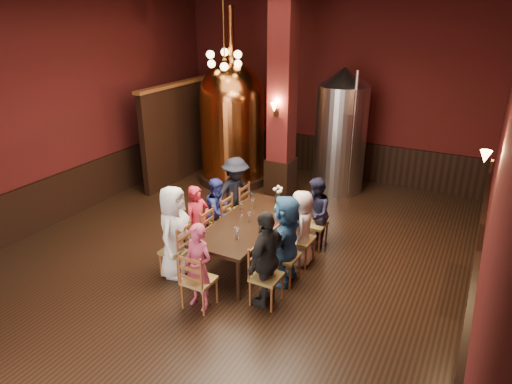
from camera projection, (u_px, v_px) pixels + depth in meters
The scene contains 37 objects.
room at pixel (227, 136), 7.45m from camera, with size 10.00×10.02×4.50m.
wainscot_right at pixel (471, 292), 6.41m from camera, with size 0.08×9.90×1.00m, color black.
wainscot_back at pixel (325, 156), 12.18m from camera, with size 7.90×0.08×1.00m, color black.
wainscot_left at pixel (72, 192), 9.83m from camera, with size 0.08×9.90×1.00m, color black.
column at pixel (282, 104), 9.87m from camera, with size 0.58×0.58×4.50m, color #450E11.
partition at pixel (186, 131), 11.85m from camera, with size 0.22×3.50×2.40m, color black.
pendant_cluster at pixel (224, 59), 10.28m from camera, with size 0.90×0.90×1.70m, color #A57226, non-canonical shape.
sconce_wall at pixel (492, 161), 6.44m from camera, with size 0.20×0.20×0.36m, color black, non-canonical shape.
sconce_column at pixel (276, 109), 9.65m from camera, with size 0.20×0.20×0.36m, color black, non-canonical shape.
dining_table at pixel (249, 225), 7.96m from camera, with size 1.00×2.40×0.75m.
chair_0 at pixel (175, 250), 7.59m from camera, with size 0.46×0.46×0.92m, color brown, non-canonical shape.
person_0 at pixel (174, 232), 7.47m from camera, with size 0.78×0.51×1.59m, color silver.
chair_1 at pixel (198, 233), 8.14m from camera, with size 0.46×0.46×0.92m, color brown, non-canonical shape.
person_1 at pixel (198, 222), 8.06m from camera, with size 0.50×0.33×1.36m, color #B31E33.
chair_2 at pixel (218, 219), 8.68m from camera, with size 0.46×0.46×0.92m, color brown, non-canonical shape.
person_2 at pixel (218, 211), 8.61m from camera, with size 0.62×0.31×1.29m, color navy.
chair_3 at pixel (236, 206), 9.23m from camera, with size 0.46×0.46×0.92m, color brown, non-canonical shape.
person_3 at pixel (236, 193), 9.12m from camera, with size 0.97×0.56×1.50m, color black.
chair_4 at pixel (267, 276), 6.86m from camera, with size 0.46×0.46×0.92m, color brown, non-canonical shape.
person_4 at pixel (267, 259), 6.74m from camera, with size 0.90×0.38×1.54m, color black.
chair_5 at pixel (285, 256), 7.41m from camera, with size 0.46×0.46×0.92m, color brown, non-canonical shape.
person_5 at pixel (286, 240), 7.29m from camera, with size 1.42×0.45×1.53m, color teal.
chair_6 at pixel (301, 239), 7.95m from camera, with size 0.46×0.46×0.92m, color brown, non-canonical shape.
person_6 at pixel (301, 228), 7.86m from camera, with size 0.67×0.43×1.36m, color silver.
chair_7 at pixel (315, 224), 8.49m from camera, with size 0.46×0.46×0.92m, color brown, non-canonical shape.
person_7 at pixel (315, 213), 8.41m from camera, with size 0.66×0.32×1.36m, color #1C1D38.
chair_8 at pixel (199, 280), 6.78m from camera, with size 0.46×0.46×0.92m, color brown, non-canonical shape.
person_8 at pixel (198, 267), 6.69m from camera, with size 0.50×0.33×1.36m, color #B13B59.
copper_kettle at pixel (233, 122), 11.31m from camera, with size 1.79×1.79×4.23m.
steel_vessel at pixel (341, 131), 10.77m from camera, with size 1.32×1.32×2.95m.
rose_vase at pixel (278, 192), 8.63m from camera, with size 0.19×0.19×0.33m.
wine_glass_0 at pixel (237, 234), 7.32m from camera, with size 0.07×0.07×0.17m, color white, non-canonical shape.
wine_glass_1 at pixel (249, 217), 7.91m from camera, with size 0.07×0.07×0.17m, color white, non-canonical shape.
wine_glass_2 at pixel (262, 219), 7.82m from camera, with size 0.07×0.07×0.17m, color white, non-canonical shape.
wine_glass_3 at pixel (242, 206), 8.34m from camera, with size 0.07×0.07×0.17m, color white, non-canonical shape.
wine_glass_4 at pixel (236, 232), 7.37m from camera, with size 0.07×0.07×0.17m, color white, non-canonical shape.
wine_glass_5 at pixel (253, 204), 8.43m from camera, with size 0.07×0.07×0.17m, color white, non-canonical shape.
Camera 1 is at (3.80, -6.18, 4.26)m, focal length 32.00 mm.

